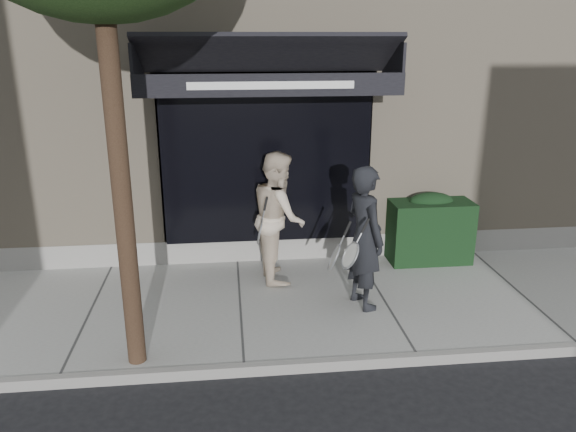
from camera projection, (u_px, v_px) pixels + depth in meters
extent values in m
plane|color=black|center=(381.00, 304.00, 7.97)|extent=(80.00, 80.00, 0.00)
cube|color=gray|center=(381.00, 300.00, 7.95)|extent=(20.00, 3.00, 0.12)
cube|color=gray|center=(417.00, 359.00, 6.49)|extent=(20.00, 0.10, 0.14)
cube|color=tan|center=(325.00, 79.00, 11.85)|extent=(14.00, 7.00, 5.50)
cube|color=gray|center=(355.00, 245.00, 9.50)|extent=(14.02, 0.42, 0.50)
cube|color=black|center=(267.00, 159.00, 8.73)|extent=(3.20, 0.30, 2.60)
cube|color=gray|center=(163.00, 159.00, 8.70)|extent=(0.08, 0.40, 2.60)
cube|color=gray|center=(365.00, 155.00, 9.04)|extent=(0.08, 0.40, 2.60)
cube|color=gray|center=(265.00, 70.00, 8.46)|extent=(3.36, 0.40, 0.12)
cube|color=black|center=(268.00, 53.00, 7.71)|extent=(3.60, 1.03, 0.55)
cube|color=black|center=(271.00, 85.00, 7.36)|extent=(3.60, 0.05, 0.30)
cube|color=white|center=(272.00, 85.00, 7.33)|extent=(2.20, 0.01, 0.10)
cube|color=black|center=(136.00, 60.00, 7.55)|extent=(0.04, 1.00, 0.45)
cube|color=black|center=(394.00, 59.00, 7.93)|extent=(0.04, 1.00, 0.45)
cube|color=black|center=(429.00, 231.00, 9.08)|extent=(1.30, 0.70, 1.00)
ellipsoid|color=black|center=(431.00, 201.00, 8.93)|extent=(0.71, 0.38, 0.27)
cylinder|color=black|center=(119.00, 164.00, 5.67)|extent=(0.20, 0.20, 4.80)
imported|color=black|center=(365.00, 238.00, 7.40)|extent=(0.66, 0.82, 1.94)
torus|color=silver|center=(350.00, 255.00, 7.04)|extent=(0.23, 0.33, 0.28)
cylinder|color=silver|center=(350.00, 255.00, 7.04)|extent=(0.19, 0.29, 0.24)
cylinder|color=silver|center=(350.00, 255.00, 7.04)|extent=(0.17, 0.06, 0.10)
cylinder|color=black|center=(350.00, 255.00, 7.04)|extent=(0.19, 0.08, 0.12)
torus|color=silver|center=(334.00, 257.00, 7.12)|extent=(0.18, 0.32, 0.29)
cylinder|color=silver|center=(334.00, 257.00, 7.12)|extent=(0.14, 0.28, 0.25)
cylinder|color=silver|center=(334.00, 257.00, 7.12)|extent=(0.18, 0.04, 0.09)
cylinder|color=black|center=(334.00, 257.00, 7.12)|extent=(0.20, 0.06, 0.10)
imported|color=beige|center=(279.00, 216.00, 8.27)|extent=(0.79, 0.99, 1.94)
torus|color=silver|center=(260.00, 231.00, 7.97)|extent=(0.11, 0.31, 0.30)
cylinder|color=silver|center=(260.00, 231.00, 7.97)|extent=(0.08, 0.27, 0.26)
cylinder|color=silver|center=(260.00, 231.00, 7.97)|extent=(0.18, 0.04, 0.06)
cylinder|color=black|center=(260.00, 231.00, 7.97)|extent=(0.20, 0.05, 0.07)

